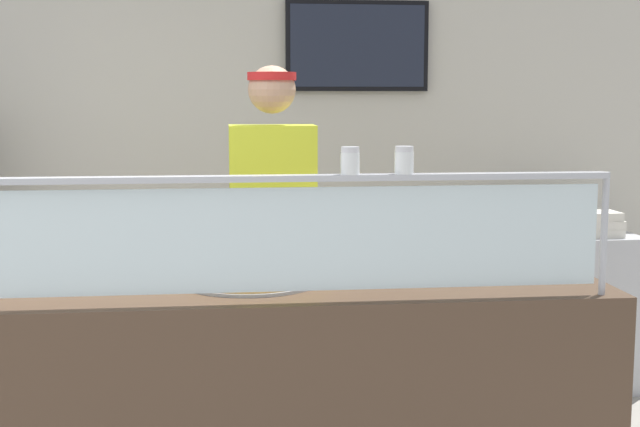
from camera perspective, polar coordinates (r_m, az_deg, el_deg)
The scene contains 10 objects.
shop_rear_unit at distance 5.21m, azimuth -3.45°, elevation 4.59°, with size 6.66×0.13×2.70m.
serving_counter at distance 3.39m, azimuth -1.56°, elevation -12.35°, with size 2.26×0.74×0.95m, color #4C3828.
sneeze_guard at distance 2.90m, azimuth -1.08°, elevation -0.52°, with size 2.09×0.06×0.42m.
pizza_tray at distance 3.26m, azimuth -4.47°, elevation -4.16°, with size 0.50×0.50×0.04m.
pizza_server at distance 3.24m, azimuth -5.11°, elevation -3.86°, with size 0.07×0.28×0.01m, color #ADAFB7.
parmesan_shaker at distance 2.90m, azimuth 1.95°, elevation 3.29°, with size 0.06×0.06×0.09m.
pepper_flake_shaker at distance 2.93m, azimuth 5.42°, elevation 3.32°, with size 0.06×0.06×0.09m.
worker_figure at distance 3.97m, azimuth -2.97°, elevation -1.47°, with size 0.41×0.50×1.76m.
prep_shelf at distance 5.23m, azimuth 15.51°, elevation -5.90°, with size 0.70×0.55×0.87m, color #B7BABF.
pizza_box_stack at distance 5.14m, azimuth 15.77°, elevation -0.46°, with size 0.47×0.45×0.14m.
Camera 1 is at (0.86, -2.80, 1.63)m, focal length 49.88 mm.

